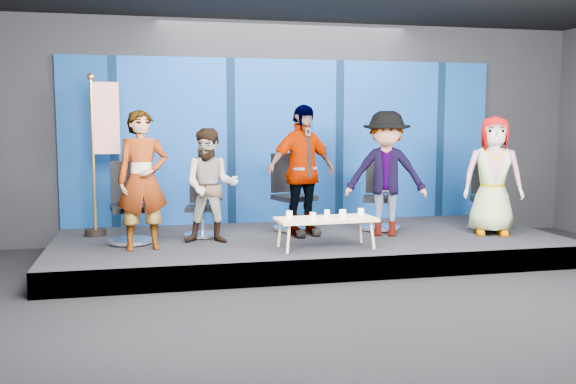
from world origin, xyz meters
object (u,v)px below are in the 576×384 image
at_px(panelist_c, 302,171).
at_px(chair_c, 292,205).
at_px(mug_c, 327,213).
at_px(coffee_table, 326,220).
at_px(mug_e, 361,212).
at_px(chair_b, 202,215).
at_px(flag_stand, 101,151).
at_px(chair_e, 487,206).
at_px(chair_a, 130,216).
at_px(mug_a, 289,215).
at_px(mug_d, 343,214).
at_px(panelist_b, 211,186).
at_px(panelist_a, 143,180).
at_px(panelist_d, 386,174).
at_px(mug_b, 313,216).
at_px(chair_d, 380,206).
at_px(panelist_e, 493,176).

bearing_deg(panelist_c, chair_c, 72.64).
bearing_deg(chair_c, mug_c, -102.99).
relative_size(coffee_table, mug_e, 13.41).
bearing_deg(chair_b, panelist_c, 1.54).
bearing_deg(flag_stand, coffee_table, -29.41).
relative_size(chair_e, mug_c, 11.92).
height_order(chair_a, mug_a, chair_a).
relative_size(panelist_c, mug_d, 17.30).
height_order(mug_d, flag_stand, flag_stand).
xyz_separation_m(chair_b, mug_e, (1.97, -1.09, 0.13)).
bearing_deg(mug_e, mug_c, 178.20).
bearing_deg(panelist_c, panelist_b, 170.66).
distance_m(chair_c, mug_e, 1.48).
distance_m(panelist_a, flag_stand, 1.31).
relative_size(chair_b, mug_d, 8.82).
height_order(chair_b, panelist_d, panelist_d).
bearing_deg(chair_e, mug_a, -143.34).
height_order(chair_b, chair_e, chair_e).
relative_size(mug_b, mug_c, 1.05).
height_order(chair_d, mug_a, chair_d).
relative_size(chair_c, mug_e, 11.90).
bearing_deg(mug_a, chair_b, 130.67).
bearing_deg(mug_a, chair_d, 35.09).
xyz_separation_m(panelist_e, flag_stand, (-5.44, 1.12, 0.36)).
bearing_deg(panelist_c, mug_d, -92.82).
xyz_separation_m(panelist_a, chair_e, (5.07, 0.49, -0.54)).
height_order(panelist_c, mug_b, panelist_c).
distance_m(chair_b, panelist_b, 0.67).
height_order(chair_a, mug_e, chair_a).
relative_size(chair_c, panelist_d, 0.65).
xyz_separation_m(chair_a, panelist_b, (1.06, -0.21, 0.41)).
bearing_deg(mug_e, coffee_table, -169.84).
relative_size(coffee_table, mug_d, 12.04).
distance_m(panelist_c, mug_e, 1.14).
relative_size(panelist_d, flag_stand, 0.77).
bearing_deg(panelist_b, chair_b, 110.71).
distance_m(panelist_a, coffee_table, 2.37).
relative_size(panelist_b, coffee_table, 1.19).
distance_m(chair_a, panelist_a, 0.73).
height_order(panelist_d, chair_e, panelist_d).
distance_m(panelist_b, coffee_table, 1.61).
bearing_deg(panelist_a, chair_e, -1.48).
distance_m(panelist_b, mug_d, 1.79).
distance_m(panelist_c, coffee_table, 1.09).
height_order(mug_a, flag_stand, flag_stand).
bearing_deg(panelist_e, chair_c, -178.53).
relative_size(chair_b, panelist_c, 0.51).
bearing_deg(chair_c, chair_a, 173.22).
relative_size(mug_a, mug_b, 1.09).
distance_m(chair_b, mug_e, 2.26).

